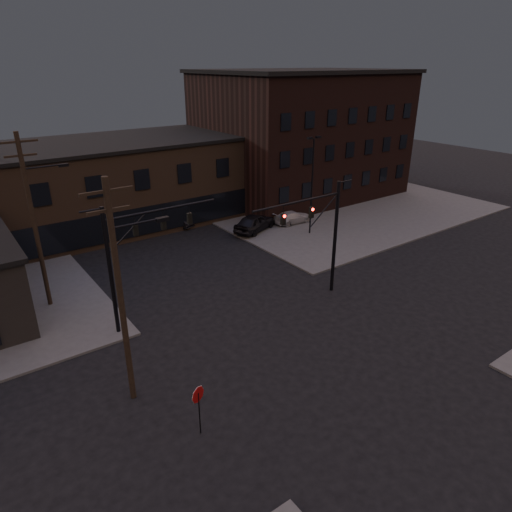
% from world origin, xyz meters
% --- Properties ---
extents(ground, '(140.00, 140.00, 0.00)m').
position_xyz_m(ground, '(0.00, 0.00, 0.00)').
color(ground, black).
rests_on(ground, ground).
extents(sidewalk_ne, '(30.00, 30.00, 0.15)m').
position_xyz_m(sidewalk_ne, '(22.00, 22.00, 0.07)').
color(sidewalk_ne, '#474744').
rests_on(sidewalk_ne, ground).
extents(building_row, '(40.00, 12.00, 8.00)m').
position_xyz_m(building_row, '(0.00, 28.00, 4.00)').
color(building_row, '#4A3627').
rests_on(building_row, ground).
extents(building_right, '(22.00, 16.00, 14.00)m').
position_xyz_m(building_right, '(22.00, 26.00, 7.00)').
color(building_right, black).
rests_on(building_right, ground).
extents(traffic_signal_near, '(7.12, 0.24, 8.00)m').
position_xyz_m(traffic_signal_near, '(5.36, 4.50, 4.93)').
color(traffic_signal_near, black).
rests_on(traffic_signal_near, ground).
extents(traffic_signal_far, '(7.12, 0.24, 8.00)m').
position_xyz_m(traffic_signal_far, '(-6.72, 8.00, 5.01)').
color(traffic_signal_far, black).
rests_on(traffic_signal_far, ground).
extents(stop_sign, '(0.72, 0.33, 2.48)m').
position_xyz_m(stop_sign, '(-8.00, -1.99, 1.84)').
color(stop_sign, black).
rests_on(stop_sign, ground).
extents(utility_pole_near, '(3.70, 0.28, 11.00)m').
position_xyz_m(utility_pole_near, '(-9.43, 2.00, 5.87)').
color(utility_pole_near, black).
rests_on(utility_pole_near, ground).
extents(utility_pole_mid, '(3.70, 0.28, 11.50)m').
position_xyz_m(utility_pole_mid, '(-10.44, 14.00, 6.13)').
color(utility_pole_mid, black).
rests_on(utility_pole_mid, ground).
extents(lot_light_a, '(1.50, 0.28, 9.14)m').
position_xyz_m(lot_light_a, '(13.00, 14.00, 5.51)').
color(lot_light_a, black).
rests_on(lot_light_a, ground).
extents(lot_light_b, '(1.50, 0.28, 9.14)m').
position_xyz_m(lot_light_b, '(19.00, 19.00, 5.51)').
color(lot_light_b, black).
rests_on(lot_light_b, ground).
extents(parked_car_lot_a, '(5.36, 3.70, 1.69)m').
position_xyz_m(parked_car_lot_a, '(9.10, 17.57, 1.00)').
color(parked_car_lot_a, black).
rests_on(parked_car_lot_a, sidewalk_ne).
extents(parked_car_lot_b, '(4.21, 1.83, 1.21)m').
position_xyz_m(parked_car_lot_b, '(13.59, 17.22, 0.75)').
color(parked_car_lot_b, '#B2B1B4').
rests_on(parked_car_lot_b, sidewalk_ne).
extents(car_crossing, '(3.36, 5.04, 1.57)m').
position_xyz_m(car_crossing, '(3.74, 24.03, 0.78)').
color(car_crossing, black).
rests_on(car_crossing, ground).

